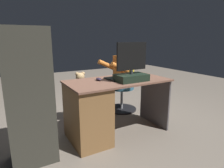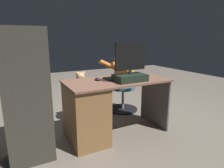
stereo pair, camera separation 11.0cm
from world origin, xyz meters
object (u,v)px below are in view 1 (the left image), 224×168
keyboard (119,77)px  tv_remote (112,80)px  monitor (131,71)px  desk (94,110)px  computer_mouse (99,79)px  person (118,74)px  teddy_bear (80,83)px  visitor_chair (122,96)px  cup (132,72)px  office_chair_teddy (81,104)px

keyboard → tv_remote: size_ratio=2.80×
monitor → desk: bearing=-16.1°
computer_mouse → person: bearing=-137.4°
teddy_bear → visitor_chair: size_ratio=0.61×
cup → visitor_chair: 0.80m
keyboard → cup: bearing=-165.4°
office_chair_teddy → person: size_ratio=0.45×
teddy_bear → person: 0.72m
computer_mouse → teddy_bear: 0.61m
desk → keyboard: (-0.44, -0.10, 0.36)m
monitor → cup: bearing=-126.2°
office_chair_teddy → cup: bearing=140.2°
desk → tv_remote: tv_remote is taller
keyboard → tv_remote: keyboard is taller
monitor → computer_mouse: (0.35, -0.22, -0.11)m
cup → tv_remote: 0.45m
teddy_bear → visitor_chair: teddy_bear is taller
visitor_chair → desk: bearing=39.4°
monitor → teddy_bear: monitor is taller
visitor_chair → cup: bearing=70.6°
person → computer_mouse: bearing=42.6°
desk → person: size_ratio=1.15×
desk → monitor: 0.68m
monitor → visitor_chair: size_ratio=0.91×
visitor_chair → computer_mouse: bearing=39.7°
monitor → keyboard: (0.03, -0.23, -0.12)m
desk → cup: cup is taller
office_chair_teddy → visitor_chair: bearing=-175.7°
keyboard → teddy_bear: (0.35, -0.58, -0.16)m
desk → tv_remote: (-0.26, 0.00, 0.36)m
cup → tv_remote: bearing=21.5°
cup → teddy_bear: cup is taller
monitor → cup: monitor is taller
desk → visitor_chair: 1.15m
keyboard → computer_mouse: (0.32, 0.01, 0.01)m
teddy_bear → person: size_ratio=0.28×
person → keyboard: bearing=59.6°
keyboard → office_chair_teddy: keyboard is taller
tv_remote → visitor_chair: 1.07m
teddy_bear → person: bearing=-176.6°
office_chair_teddy → visitor_chair: same height
teddy_bear → visitor_chair: (-0.80, -0.05, -0.33)m
office_chair_teddy → tv_remote: bearing=105.0°
computer_mouse → person: (-0.68, -0.63, -0.09)m
keyboard → cup: cup is taller
person → visitor_chair: bearing=-175.7°
computer_mouse → tv_remote: size_ratio=0.64×
desk → visitor_chair: size_ratio=2.50×
monitor → visitor_chair: monitor is taller
keyboard → tv_remote: bearing=30.2°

